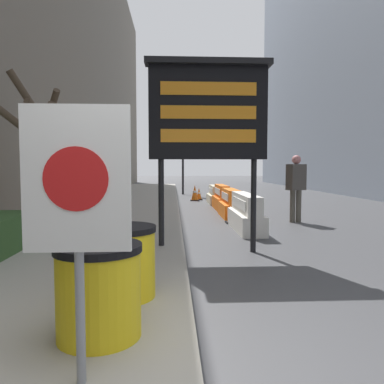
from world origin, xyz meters
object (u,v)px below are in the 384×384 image
at_px(barrel_drum_middle, 123,261).
at_px(jersey_barrier_cream, 215,196).
at_px(jersey_barrier_orange_far, 222,199).
at_px(jersey_barrier_white, 246,214).
at_px(traffic_cone_far, 199,194).
at_px(barrel_drum_foreground, 99,290).
at_px(traffic_cone_mid, 195,193).
at_px(traffic_light_near_curb, 183,136).
at_px(traffic_cone_near, 233,211).
at_px(warning_sign, 77,196).
at_px(message_board, 208,113).
at_px(pedestrian_worker, 296,183).
at_px(jersey_barrier_orange_near, 231,205).

xyz_separation_m(barrel_drum_middle, jersey_barrier_cream, (2.29, 11.50, -0.19)).
bearing_deg(jersey_barrier_orange_far, jersey_barrier_white, -90.00).
bearing_deg(traffic_cone_far, barrel_drum_foreground, -97.28).
bearing_deg(traffic_cone_mid, jersey_barrier_cream, -60.01).
bearing_deg(traffic_light_near_curb, barrel_drum_middle, -93.76).
distance_m(traffic_cone_near, traffic_light_near_curb, 11.04).
relative_size(barrel_drum_foreground, traffic_cone_far, 1.37).
bearing_deg(traffic_cone_near, traffic_cone_mid, 95.41).
relative_size(jersey_barrier_orange_far, traffic_light_near_curb, 0.43).
bearing_deg(barrel_drum_middle, warning_sign, -92.05).
bearing_deg(traffic_cone_mid, jersey_barrier_white, -84.48).
distance_m(warning_sign, jersey_barrier_cream, 13.37).
height_order(traffic_cone_near, traffic_light_near_curb, traffic_light_near_curb).
bearing_deg(traffic_light_near_curb, jersey_barrier_white, -84.21).
distance_m(barrel_drum_middle, jersey_barrier_orange_far, 9.64).
height_order(barrel_drum_middle, traffic_cone_far, barrel_drum_middle).
xyz_separation_m(warning_sign, traffic_cone_mid, (1.58, 14.45, -1.00)).
xyz_separation_m(barrel_drum_foreground, traffic_light_near_curb, (1.17, 17.61, 2.68)).
xyz_separation_m(jersey_barrier_white, traffic_cone_mid, (-0.77, 7.92, -0.03)).
distance_m(warning_sign, message_board, 4.53).
xyz_separation_m(warning_sign, pedestrian_worker, (3.96, 7.72, -0.26)).
bearing_deg(pedestrian_worker, traffic_cone_far, 84.93).
distance_m(jersey_barrier_orange_near, traffic_light_near_curb, 9.89).
xyz_separation_m(jersey_barrier_orange_far, jersey_barrier_cream, (-0.00, 2.14, -0.05)).
relative_size(barrel_drum_middle, jersey_barrier_white, 0.35).
height_order(jersey_barrier_orange_near, traffic_cone_far, jersey_barrier_orange_near).
bearing_deg(message_board, warning_sign, -105.98).
height_order(warning_sign, jersey_barrier_orange_far, warning_sign).
distance_m(jersey_barrier_white, pedestrian_worker, 2.13).
height_order(jersey_barrier_cream, traffic_cone_near, jersey_barrier_cream).
bearing_deg(traffic_cone_far, warning_sign, -96.90).
xyz_separation_m(warning_sign, traffic_cone_far, (1.80, 14.89, -1.08)).
bearing_deg(traffic_cone_near, pedestrian_worker, 1.12).
bearing_deg(jersey_barrier_orange_far, jersey_barrier_orange_near, -90.00).
distance_m(barrel_drum_foreground, traffic_cone_near, 7.35).
bearing_deg(barrel_drum_middle, barrel_drum_foreground, -94.33).
xyz_separation_m(jersey_barrier_orange_near, traffic_cone_far, (-0.54, 6.00, -0.10)).
distance_m(jersey_barrier_orange_near, jersey_barrier_cream, 4.23).
height_order(warning_sign, traffic_cone_mid, warning_sign).
xyz_separation_m(jersey_barrier_white, jersey_barrier_cream, (-0.00, 6.60, -0.05)).
relative_size(barrel_drum_middle, pedestrian_worker, 0.41).
distance_m(barrel_drum_middle, traffic_light_near_curb, 16.92).
height_order(message_board, jersey_barrier_orange_near, message_board).
bearing_deg(pedestrian_worker, warning_sign, -138.98).
relative_size(jersey_barrier_white, traffic_cone_mid, 3.06).
bearing_deg(warning_sign, traffic_cone_far, 83.10).
distance_m(barrel_drum_foreground, jersey_barrier_white, 6.30).
xyz_separation_m(barrel_drum_middle, traffic_light_near_curb, (1.09, 16.67, 2.68)).
relative_size(warning_sign, traffic_cone_near, 2.57).
relative_size(jersey_barrier_cream, traffic_cone_near, 2.56).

